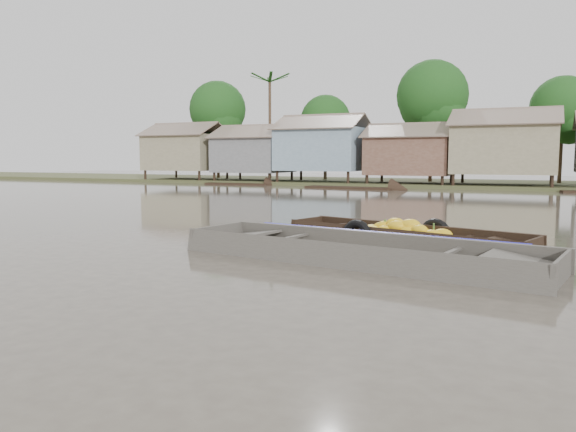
% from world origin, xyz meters
% --- Properties ---
extents(ground, '(120.00, 120.00, 0.00)m').
position_xyz_m(ground, '(0.00, 0.00, 0.00)').
color(ground, '#4D453B').
rests_on(ground, ground).
extents(riverbank, '(120.00, 12.47, 10.22)m').
position_xyz_m(riverbank, '(3.03, 31.86, 3.07)').
color(riverbank, '#384723').
rests_on(riverbank, ground).
extents(banana_boat, '(6.32, 3.19, 0.88)m').
position_xyz_m(banana_boat, '(1.83, 2.52, 0.19)').
color(banana_boat, black).
rests_on(banana_boat, ground).
extents(viewer_boat, '(7.93, 3.29, 0.62)m').
position_xyz_m(viewer_boat, '(1.58, -0.03, 0.06)').
color(viewer_boat, '#46413B').
rests_on(viewer_boat, ground).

